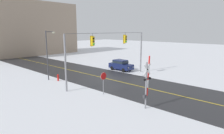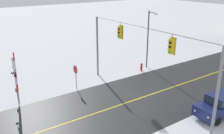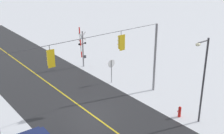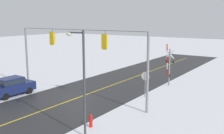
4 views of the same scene
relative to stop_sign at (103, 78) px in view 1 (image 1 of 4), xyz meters
name	(u,v)px [view 1 (image 1 of 4)]	position (x,y,z in m)	size (l,w,h in m)	color
ground_plane	(111,80)	(4.96, 3.68, -1.71)	(160.00, 160.00, 0.00)	white
road_asphalt	(83,73)	(4.96, 9.68, -1.71)	(9.00, 80.00, 0.01)	#28282B
lane_centre_line	(83,73)	(4.96, 9.68, -1.70)	(0.14, 72.00, 0.01)	gold
signal_span	(111,50)	(4.95, 3.67, 2.33)	(14.20, 0.47, 6.22)	gray
stop_sign	(103,78)	(0.00, 0.00, 0.00)	(0.80, 0.09, 2.35)	gray
railroad_crossing	(147,83)	(-0.15, -5.29, 0.55)	(0.98, 0.31, 4.49)	gray
parked_car_navy	(121,65)	(10.56, 6.65, -0.76)	(1.90, 4.24, 1.74)	navy
streetlamp_near	(48,51)	(-0.63, 9.64, 2.20)	(1.39, 0.28, 6.50)	#38383D
fire_hydrant	(58,77)	(-0.22, 8.30, -1.25)	(0.24, 0.31, 0.88)	red
building_distant	(22,29)	(8.57, 39.12, 5.20)	(27.75, 10.31, 13.83)	gray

